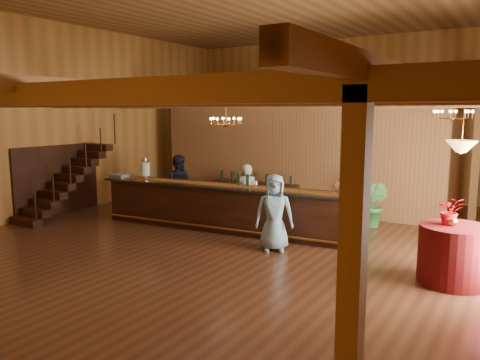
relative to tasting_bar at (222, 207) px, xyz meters
The scene contains 25 objects.
floor 1.03m from the tasting_bar, 23.10° to the right, with size 14.00×14.00×0.00m, color #59311C.
wall_back 7.05m from the tasting_bar, 83.28° to the left, with size 12.00×0.10×5.50m, color #B97A35.
wall_left 5.66m from the tasting_bar, behind, with size 0.10×14.00×5.50m, color #B97A35.
beam_grid 2.78m from the tasting_bar, 12.35° to the left, with size 11.90×13.90×0.39m.
support_posts 1.53m from the tasting_bar, 46.74° to the right, with size 9.20×10.20×3.20m.
partition_wall 3.32m from the tasting_bar, 84.84° to the left, with size 9.00×0.18×3.10m, color brown.
staircase 4.80m from the tasting_bar, 167.02° to the right, with size 1.00×2.80×2.00m.
backroom_boxes 5.19m from the tasting_bar, 84.55° to the left, with size 4.10×0.60×1.10m.
tasting_bar is the anchor object (origin of this frame).
beverage_dispenser 2.57m from the tasting_bar, behind, with size 0.26×0.26×0.60m.
glass_rack_tray 3.23m from the tasting_bar, behind, with size 0.50×0.50×0.10m, color gray.
raffle_drum 3.12m from the tasting_bar, ahead, with size 0.34×0.24×0.30m.
bar_bottle_0 0.83m from the tasting_bar, 23.75° to the left, with size 0.07×0.07×0.30m, color black.
bar_bottle_1 0.97m from the tasting_bar, 17.09° to the left, with size 0.07×0.07×0.30m, color black.
backbar_shelf 2.92m from the tasting_bar, 103.76° to the left, with size 2.86×0.45×0.80m, color #381A0F.
round_table 5.57m from the tasting_bar, ahead, with size 1.19×1.19×1.03m, color #5D0413.
chandelier_left 2.19m from the tasting_bar, 108.28° to the left, with size 0.80×0.80×0.62m.
chandelier_right 5.74m from the tasting_bar, 17.80° to the left, with size 0.80×0.80×0.43m.
pendant_lamp 5.85m from the tasting_bar, ahead, with size 0.52×0.52×0.90m.
bartender 0.88m from the tasting_bar, 74.59° to the left, with size 0.59×0.39×1.61m, color silver.
staff_second 2.15m from the tasting_bar, 160.54° to the left, with size 0.85×0.66×1.75m, color black.
guest 2.12m from the tasting_bar, 23.63° to the right, with size 0.81×0.53×1.66m, color #7FA9C5.
floor_plant 3.92m from the tasting_bar, 35.69° to the left, with size 0.66×0.53×1.20m, color #357738.
table_flowers 5.50m from the tasting_bar, ahead, with size 0.45×0.39×0.50m, color #BB0913.
table_vase 5.54m from the tasting_bar, ahead, with size 0.17×0.17×0.33m, color #B46D31.
Camera 1 is at (5.70, -9.21, 3.00)m, focal length 35.00 mm.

